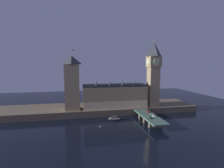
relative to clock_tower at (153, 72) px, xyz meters
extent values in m
plane|color=black|center=(-61.56, -26.92, -44.23)|extent=(400.00, 400.00, 0.00)
cube|color=brown|center=(-61.56, 12.08, -40.93)|extent=(220.00, 42.00, 6.61)
cube|color=tan|center=(-42.23, 3.90, -26.48)|extent=(66.91, 20.63, 22.28)
cube|color=beige|center=(-42.23, -6.54, -33.61)|extent=(66.91, 0.20, 8.02)
cube|color=#2D3338|center=(-42.23, 3.90, -14.14)|extent=(66.91, 18.98, 2.40)
cone|color=#2D3338|center=(-62.30, -4.87, -10.49)|extent=(2.40, 2.40, 4.90)
cone|color=#2D3338|center=(-48.92, -4.87, -10.49)|extent=(2.40, 2.40, 4.90)
cone|color=#2D3338|center=(-35.54, -4.87, -10.49)|extent=(2.40, 2.40, 4.90)
cone|color=#2D3338|center=(-22.15, -4.87, -10.49)|extent=(2.40, 2.40, 4.90)
cube|color=tan|center=(0.00, 0.00, -16.20)|extent=(10.84, 10.84, 42.84)
cube|color=tan|center=(0.00, 0.00, 11.01)|extent=(12.79, 12.79, 11.59)
cylinder|color=beige|center=(0.00, -6.52, 11.01)|extent=(6.65, 0.25, 6.65)
cylinder|color=beige|center=(0.00, 6.52, 11.01)|extent=(6.65, 0.25, 6.65)
cylinder|color=beige|center=(6.52, 0.00, 11.01)|extent=(0.25, 6.65, 6.65)
cylinder|color=beige|center=(-6.52, 0.00, 11.01)|extent=(0.25, 6.65, 6.65)
cube|color=black|center=(0.00, -6.70, 11.51)|extent=(0.36, 0.10, 4.99)
pyramid|color=#2D3338|center=(0.00, 0.00, 24.34)|extent=(12.79, 12.79, 15.08)
sphere|color=gold|center=(0.00, 0.00, 32.68)|extent=(1.60, 1.60, 1.60)
cube|color=tan|center=(-86.03, 1.58, -14.72)|extent=(13.99, 13.99, 45.79)
pyramid|color=#2D3338|center=(-86.03, 1.58, 12.47)|extent=(14.27, 14.27, 8.59)
cylinder|color=#99999E|center=(-86.03, 1.58, 19.77)|extent=(0.24, 0.24, 6.00)
cube|color=gold|center=(-84.93, 1.58, 21.87)|extent=(2.00, 0.08, 1.20)
cube|color=#476656|center=(-17.44, -31.92, -38.79)|extent=(13.48, 46.00, 1.40)
cube|color=brown|center=(-17.44, -43.42, -41.86)|extent=(11.46, 3.20, 4.75)
cube|color=brown|center=(-17.44, -31.92, -41.86)|extent=(11.46, 3.20, 4.75)
cube|color=brown|center=(-17.44, -20.42, -41.86)|extent=(11.46, 3.20, 4.75)
cube|color=#235633|center=(-20.41, -38.92, -37.56)|extent=(1.83, 4.74, 0.70)
cube|color=black|center=(-20.41, -38.92, -36.99)|extent=(1.50, 2.13, 0.45)
cylinder|color=black|center=(-21.28, -37.45, -37.77)|extent=(0.22, 0.64, 0.64)
cylinder|color=black|center=(-19.54, -37.45, -37.77)|extent=(0.22, 0.64, 0.64)
cylinder|color=black|center=(-21.28, -40.39, -37.77)|extent=(0.22, 0.64, 0.64)
cylinder|color=black|center=(-19.54, -40.39, -37.77)|extent=(0.22, 0.64, 0.64)
cube|color=white|center=(-14.48, -34.77, -37.45)|extent=(1.95, 4.61, 0.93)
cube|color=black|center=(-14.48, -34.77, -36.76)|extent=(1.60, 2.07, 0.45)
cylinder|color=black|center=(-13.55, -36.20, -37.77)|extent=(0.22, 0.64, 0.64)
cylinder|color=black|center=(-15.40, -36.20, -37.77)|extent=(0.22, 0.64, 0.64)
cylinder|color=black|center=(-13.55, -33.34, -37.77)|extent=(0.22, 0.64, 0.64)
cylinder|color=black|center=(-15.40, -33.34, -37.77)|extent=(0.22, 0.64, 0.64)
cube|color=red|center=(-14.48, -20.95, -37.48)|extent=(1.81, 4.06, 0.87)
cube|color=black|center=(-14.48, -20.95, -36.82)|extent=(1.49, 1.83, 0.45)
cylinder|color=black|center=(-13.61, -22.21, -37.77)|extent=(0.22, 0.64, 0.64)
cylinder|color=black|center=(-15.34, -22.21, -37.77)|extent=(0.22, 0.64, 0.64)
cylinder|color=black|center=(-13.61, -19.69, -37.77)|extent=(0.22, 0.64, 0.64)
cylinder|color=black|center=(-15.34, -19.69, -37.77)|extent=(0.22, 0.64, 0.64)
cylinder|color=black|center=(-23.37, -40.66, -37.68)|extent=(0.28, 0.28, 0.83)
cylinder|color=maroon|center=(-23.37, -40.66, -36.92)|extent=(0.38, 0.38, 0.69)
sphere|color=tan|center=(-23.37, -40.66, -36.46)|extent=(0.22, 0.22, 0.22)
cylinder|color=#2D3333|center=(-23.77, -46.64, -37.84)|extent=(0.56, 0.56, 0.50)
cylinder|color=#2D3333|center=(-23.77, -46.64, -35.05)|extent=(0.18, 0.18, 5.07)
sphere|color=#F9E5A3|center=(-23.77, -46.64, -31.97)|extent=(0.60, 0.60, 0.60)
sphere|color=#F9E5A3|center=(-24.22, -46.64, -32.32)|extent=(0.44, 0.44, 0.44)
sphere|color=#F9E5A3|center=(-23.32, -46.64, -32.32)|extent=(0.44, 0.44, 0.44)
cylinder|color=#2D3333|center=(-23.77, -17.20, -37.84)|extent=(0.56, 0.56, 0.50)
cylinder|color=#2D3333|center=(-23.77, -17.20, -35.33)|extent=(0.18, 0.18, 4.53)
sphere|color=#F9E5A3|center=(-23.77, -17.20, -32.51)|extent=(0.60, 0.60, 0.60)
sphere|color=#F9E5A3|center=(-24.22, -17.20, -32.86)|extent=(0.44, 0.44, 0.44)
sphere|color=#F9E5A3|center=(-23.32, -17.20, -32.86)|extent=(0.44, 0.44, 0.44)
ellipsoid|color=#28282D|center=(-47.64, -20.30, -43.16)|extent=(12.09, 6.64, 2.15)
cube|color=tan|center=(-47.64, -20.30, -42.18)|extent=(10.57, 5.54, 0.24)
cube|color=#2D333D|center=(-47.64, -20.30, -40.99)|extent=(5.61, 3.64, 2.15)
camera|label=1|loc=(-77.25, -164.12, 5.87)|focal=26.00mm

